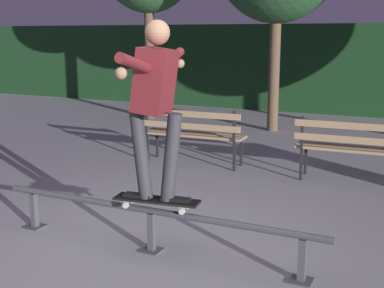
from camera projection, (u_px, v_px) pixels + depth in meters
ground_plane at (141, 259)px, 4.51m from camera, size 90.00×90.00×0.00m
hedge_backdrop at (338, 68)px, 12.82m from camera, size 24.00×1.20×2.19m
grind_rail at (151, 219)px, 4.61m from camera, size 3.24×0.18×0.42m
skateboard at (157, 201)px, 4.55m from camera, size 0.80×0.30×0.09m
skateboarder at (155, 96)px, 4.35m from camera, size 0.63×1.40×1.56m
park_bench_leftmost at (192, 130)px, 7.64m from camera, size 1.62×0.48×0.88m
park_bench_left_center at (358, 145)px, 6.64m from camera, size 1.62×0.48×0.88m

